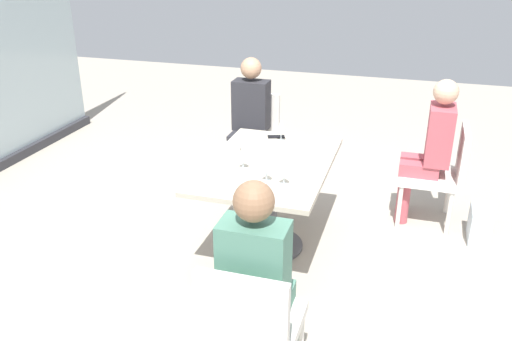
{
  "coord_description": "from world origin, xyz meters",
  "views": [
    {
      "loc": [
        -3.58,
        -1.0,
        2.29
      ],
      "look_at": [
        0.0,
        0.1,
        0.65
      ],
      "focal_mm": 37.58,
      "sensor_mm": 36.0,
      "label": 1
    }
  ],
  "objects_px": {
    "chair_front_right": "(441,169)",
    "person_side_end": "(257,277)",
    "coffee_cup": "(235,146)",
    "person_far_right": "(249,117)",
    "chair_far_right": "(253,133)",
    "person_front_right": "(431,145)",
    "wine_glass_2": "(284,167)",
    "wine_glass_3": "(243,152)",
    "dining_table_main": "(268,183)",
    "chair_side_end": "(251,322)",
    "cell_phone_on_table": "(276,137)",
    "handbag_0": "(480,225)",
    "wine_glass_1": "(281,126)",
    "wine_glass_0": "(267,164)"
  },
  "relations": [
    {
      "from": "person_front_right",
      "to": "coffee_cup",
      "type": "height_order",
      "value": "person_front_right"
    },
    {
      "from": "chair_side_end",
      "to": "wine_glass_0",
      "type": "distance_m",
      "value": 1.26
    },
    {
      "from": "person_side_end",
      "to": "coffee_cup",
      "type": "height_order",
      "value": "person_side_end"
    },
    {
      "from": "handbag_0",
      "to": "person_side_end",
      "type": "bearing_deg",
      "value": 147.86
    },
    {
      "from": "chair_front_right",
      "to": "coffee_cup",
      "type": "bearing_deg",
      "value": 112.86
    },
    {
      "from": "person_front_right",
      "to": "wine_glass_0",
      "type": "relative_size",
      "value": 6.81
    },
    {
      "from": "chair_front_right",
      "to": "handbag_0",
      "type": "xyz_separation_m",
      "value": [
        -0.22,
        -0.34,
        -0.36
      ]
    },
    {
      "from": "person_front_right",
      "to": "wine_glass_2",
      "type": "bearing_deg",
      "value": 140.6
    },
    {
      "from": "wine_glass_1",
      "to": "coffee_cup",
      "type": "height_order",
      "value": "wine_glass_1"
    },
    {
      "from": "wine_glass_3",
      "to": "coffee_cup",
      "type": "xyz_separation_m",
      "value": [
        0.32,
        0.17,
        -0.09
      ]
    },
    {
      "from": "chair_far_right",
      "to": "person_side_end",
      "type": "distance_m",
      "value": 2.75
    },
    {
      "from": "wine_glass_1",
      "to": "wine_glass_3",
      "type": "distance_m",
      "value": 0.66
    },
    {
      "from": "wine_glass_3",
      "to": "cell_phone_on_table",
      "type": "bearing_deg",
      "value": -4.42
    },
    {
      "from": "wine_glass_1",
      "to": "cell_phone_on_table",
      "type": "xyz_separation_m",
      "value": [
        0.08,
        0.06,
        -0.13
      ]
    },
    {
      "from": "dining_table_main",
      "to": "person_front_right",
      "type": "distance_m",
      "value": 1.43
    },
    {
      "from": "person_front_right",
      "to": "person_far_right",
      "type": "distance_m",
      "value": 1.7
    },
    {
      "from": "dining_table_main",
      "to": "chair_side_end",
      "type": "distance_m",
      "value": 1.55
    },
    {
      "from": "wine_glass_0",
      "to": "wine_glass_3",
      "type": "relative_size",
      "value": 1.0
    },
    {
      "from": "cell_phone_on_table",
      "to": "handbag_0",
      "type": "bearing_deg",
      "value": -108.64
    },
    {
      "from": "coffee_cup",
      "to": "handbag_0",
      "type": "distance_m",
      "value": 2.09
    },
    {
      "from": "person_front_right",
      "to": "cell_phone_on_table",
      "type": "height_order",
      "value": "person_front_right"
    },
    {
      "from": "person_far_right",
      "to": "handbag_0",
      "type": "height_order",
      "value": "person_far_right"
    },
    {
      "from": "coffee_cup",
      "to": "cell_phone_on_table",
      "type": "bearing_deg",
      "value": -29.04
    },
    {
      "from": "chair_far_right",
      "to": "wine_glass_0",
      "type": "xyz_separation_m",
      "value": [
        -1.55,
        -0.58,
        0.37
      ]
    },
    {
      "from": "wine_glass_3",
      "to": "dining_table_main",
      "type": "bearing_deg",
      "value": -39.92
    },
    {
      "from": "dining_table_main",
      "to": "chair_side_end",
      "type": "height_order",
      "value": "chair_side_end"
    },
    {
      "from": "cell_phone_on_table",
      "to": "person_far_right",
      "type": "bearing_deg",
      "value": 16.87
    },
    {
      "from": "chair_side_end",
      "to": "chair_far_right",
      "type": "bearing_deg",
      "value": 17.17
    },
    {
      "from": "wine_glass_1",
      "to": "wine_glass_3",
      "type": "relative_size",
      "value": 1.0
    },
    {
      "from": "person_far_right",
      "to": "coffee_cup",
      "type": "relative_size",
      "value": 14.0
    },
    {
      "from": "person_front_right",
      "to": "cell_phone_on_table",
      "type": "distance_m",
      "value": 1.29
    },
    {
      "from": "dining_table_main",
      "to": "cell_phone_on_table",
      "type": "bearing_deg",
      "value": 9.22
    },
    {
      "from": "chair_front_right",
      "to": "chair_far_right",
      "type": "height_order",
      "value": "same"
    },
    {
      "from": "person_far_right",
      "to": "person_side_end",
      "type": "xyz_separation_m",
      "value": [
        -2.51,
        -0.84,
        0.0
      ]
    },
    {
      "from": "chair_far_right",
      "to": "wine_glass_3",
      "type": "height_order",
      "value": "wine_glass_3"
    },
    {
      "from": "dining_table_main",
      "to": "chair_front_right",
      "type": "xyz_separation_m",
      "value": [
        0.82,
        -1.28,
        -0.06
      ]
    },
    {
      "from": "person_far_right",
      "to": "coffee_cup",
      "type": "height_order",
      "value": "person_far_right"
    },
    {
      "from": "chair_side_end",
      "to": "wine_glass_3",
      "type": "distance_m",
      "value": 1.47
    },
    {
      "from": "wine_glass_3",
      "to": "handbag_0",
      "type": "relative_size",
      "value": 0.62
    },
    {
      "from": "dining_table_main",
      "to": "wine_glass_3",
      "type": "distance_m",
      "value": 0.38
    },
    {
      "from": "person_front_right",
      "to": "wine_glass_3",
      "type": "distance_m",
      "value": 1.65
    },
    {
      "from": "wine_glass_1",
      "to": "chair_front_right",
      "type": "bearing_deg",
      "value": -75.31
    },
    {
      "from": "person_front_right",
      "to": "wine_glass_3",
      "type": "height_order",
      "value": "person_front_right"
    },
    {
      "from": "coffee_cup",
      "to": "chair_side_end",
      "type": "bearing_deg",
      "value": -158.52
    },
    {
      "from": "wine_glass_1",
      "to": "person_front_right",
      "type": "bearing_deg",
      "value": -74.03
    },
    {
      "from": "person_side_end",
      "to": "person_front_right",
      "type": "bearing_deg",
      "value": -20.55
    },
    {
      "from": "person_far_right",
      "to": "chair_far_right",
      "type": "bearing_deg",
      "value": 0.0
    },
    {
      "from": "person_front_right",
      "to": "person_side_end",
      "type": "distance_m",
      "value": 2.37
    },
    {
      "from": "chair_front_right",
      "to": "person_side_end",
      "type": "relative_size",
      "value": 0.69
    },
    {
      "from": "chair_far_right",
      "to": "wine_glass_1",
      "type": "bearing_deg",
      "value": -147.15
    }
  ]
}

